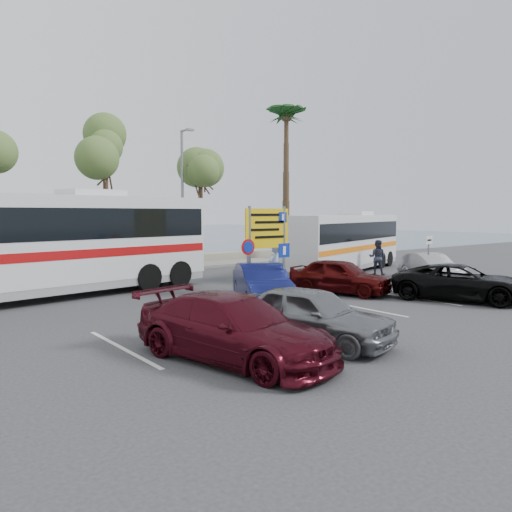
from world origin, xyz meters
TOP-DOWN VIEW (x-y plane):
  - ground at (0.00, 0.00)m, footprint 120.00×120.00m
  - kerb_strip at (0.00, 14.00)m, footprint 44.00×2.40m
  - seawall at (0.00, 16.00)m, footprint 48.00×0.80m
  - tree_mid at (-1.50, 14.00)m, footprint 3.20×3.20m
  - tree_right at (4.50, 14.00)m, footprint 3.20×3.20m
  - palm_tree at (11.50, 14.00)m, footprint 4.80×4.80m
  - street_lamp_right at (3.00, 13.52)m, footprint 0.45×1.15m
  - direction_sign at (1.00, 3.20)m, footprint 2.20×0.12m
  - sign_no_stop at (-0.60, 2.38)m, footprint 0.60×0.08m
  - sign_parking at (-0.20, 0.79)m, footprint 0.50×0.07m
  - sign_taxi at (9.80, 1.49)m, footprint 0.50×0.07m
  - lane_markings at (-1.14, -1.00)m, footprint 12.02×4.20m
  - coach_bus_left at (-6.50, 7.65)m, footprint 13.99×4.97m
  - coach_bus_right at (9.26, 6.50)m, footprint 11.14×5.64m
  - car_silver_a at (-3.02, -3.50)m, footprint 2.93×4.66m
  - car_blue at (-0.62, 1.50)m, footprint 3.46×4.72m
  - car_maroon at (-5.42, -3.50)m, footprint 3.17×5.45m
  - car_red at (3.50, 1.50)m, footprint 2.96×4.57m
  - suv_black at (5.90, -2.45)m, footprint 3.99×5.45m
  - car_silver_b at (10.00, 1.50)m, footprint 2.98×4.27m
  - pedestrian_near at (1.71, 3.59)m, footprint 0.83×0.65m
  - pedestrian_far at (9.77, 4.57)m, footprint 1.06×1.14m

SIDE VIEW (x-z plane):
  - ground at x=0.00m, z-range 0.00..0.00m
  - lane_markings at x=-1.14m, z-range 0.00..0.01m
  - kerb_strip at x=0.00m, z-range 0.00..0.15m
  - seawall at x=0.00m, z-range 0.00..0.60m
  - car_silver_b at x=10.00m, z-range 0.00..1.34m
  - suv_black at x=5.90m, z-range 0.00..1.38m
  - car_red at x=3.50m, z-range 0.00..1.45m
  - car_silver_a at x=-3.02m, z-range 0.00..1.48m
  - car_blue at x=-0.62m, z-range 0.00..1.48m
  - car_maroon at x=-5.42m, z-range 0.00..1.48m
  - pedestrian_far at x=9.77m, z-range 0.00..1.88m
  - pedestrian_near at x=1.71m, z-range 0.00..2.00m
  - sign_taxi at x=9.80m, z-range 0.32..2.52m
  - sign_parking at x=-0.20m, z-range 0.34..2.59m
  - sign_no_stop at x=-0.60m, z-range 0.40..2.75m
  - coach_bus_right at x=9.26m, z-range -0.12..3.29m
  - coach_bus_left at x=-6.50m, z-range -0.15..4.12m
  - direction_sign at x=1.00m, z-range 0.63..4.23m
  - street_lamp_right at x=3.00m, z-range 0.59..8.60m
  - tree_right at x=4.50m, z-range 2.47..9.87m
  - tree_mid at x=-1.50m, z-range 2.65..10.65m
  - palm_tree at x=11.50m, z-range 4.27..15.47m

